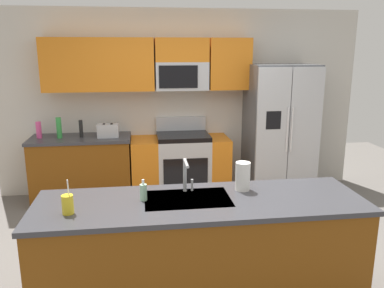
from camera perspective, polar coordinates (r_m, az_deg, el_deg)
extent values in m
plane|color=#66605B|center=(4.11, 1.78, -16.40)|extent=(9.00, 9.00, 0.00)
cube|color=beige|center=(5.73, -1.67, 6.10)|extent=(5.20, 0.10, 2.60)
cube|color=orange|center=(5.52, -17.44, 10.92)|extent=(0.70, 0.32, 0.70)
cube|color=orange|center=(5.45, -9.69, 11.32)|extent=(0.76, 0.32, 0.70)
cube|color=orange|center=(5.59, 5.43, 11.51)|extent=(0.58, 0.32, 0.70)
cube|color=#B7BABF|center=(5.49, -1.52, 9.85)|extent=(0.72, 0.32, 0.38)
cube|color=black|center=(5.32, -1.98, 9.72)|extent=(0.52, 0.01, 0.30)
cube|color=orange|center=(5.47, -1.55, 13.50)|extent=(0.72, 0.32, 0.32)
cube|color=brown|center=(5.60, -15.61, -3.72)|extent=(1.30, 0.60, 0.86)
cube|color=#38383D|center=(5.49, -15.91, 0.77)|extent=(1.33, 0.63, 0.04)
cube|color=#B7BABF|center=(5.58, -1.29, -3.38)|extent=(0.72, 0.60, 0.84)
cube|color=black|center=(5.28, -0.92, -4.03)|extent=(0.60, 0.01, 0.36)
cube|color=black|center=(5.47, -1.31, 1.14)|extent=(0.72, 0.60, 0.06)
cube|color=#B7BABF|center=(5.70, -1.62, 3.00)|extent=(0.72, 0.06, 0.20)
cube|color=orange|center=(5.55, -6.85, -3.57)|extent=(0.36, 0.60, 0.84)
cube|color=orange|center=(5.66, 3.76, -3.17)|extent=(0.28, 0.60, 0.84)
cube|color=#4C4F54|center=(5.72, 12.49, 1.94)|extent=(0.90, 0.70, 1.85)
cube|color=#B7BABF|center=(5.30, 11.57, 1.08)|extent=(0.44, 0.04, 1.81)
cube|color=#B7BABF|center=(5.47, 16.03, 1.19)|extent=(0.44, 0.04, 1.81)
cylinder|color=silver|center=(5.32, 13.70, 2.03)|extent=(0.02, 0.02, 0.60)
cylinder|color=silver|center=(5.35, 14.30, 2.04)|extent=(0.02, 0.02, 0.60)
cube|color=black|center=(5.24, 11.76, 3.40)|extent=(0.20, 0.00, 0.24)
cube|color=brown|center=(3.32, 1.25, -15.70)|extent=(2.56, 0.76, 0.86)
cube|color=#38383D|center=(3.12, 1.29, -8.49)|extent=(2.60, 0.80, 0.04)
cube|color=#B7BABF|center=(3.15, -0.67, -8.16)|extent=(0.68, 0.44, 0.03)
cube|color=#B7BABF|center=(5.38, -12.09, 1.93)|extent=(0.28, 0.16, 0.18)
cube|color=black|center=(5.36, -12.67, 2.83)|extent=(0.03, 0.11, 0.01)
cube|color=black|center=(5.36, -11.60, 2.87)|extent=(0.03, 0.11, 0.01)
cylinder|color=black|center=(5.46, -15.82, 2.16)|extent=(0.05, 0.05, 0.23)
cylinder|color=green|center=(5.48, -18.76, 2.24)|extent=(0.07, 0.07, 0.28)
cylinder|color=#EA4C93|center=(5.58, -21.36, 1.92)|extent=(0.07, 0.07, 0.22)
cylinder|color=#B7BABF|center=(3.26, -1.04, -4.53)|extent=(0.03, 0.03, 0.28)
cylinder|color=#B7BABF|center=(3.13, -0.84, -2.83)|extent=(0.02, 0.20, 0.02)
cylinder|color=#B7BABF|center=(3.30, 0.00, -5.97)|extent=(0.02, 0.02, 0.10)
cylinder|color=yellow|center=(2.99, -17.61, -8.37)|extent=(0.08, 0.08, 0.14)
cylinder|color=white|center=(2.94, -17.54, -6.19)|extent=(0.01, 0.03, 0.14)
cylinder|color=#A5D8B2|center=(3.12, -7.08, -6.98)|extent=(0.06, 0.06, 0.13)
cylinder|color=white|center=(3.09, -7.12, -5.50)|extent=(0.02, 0.02, 0.04)
cylinder|color=white|center=(3.32, 7.38, -4.66)|extent=(0.12, 0.12, 0.24)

